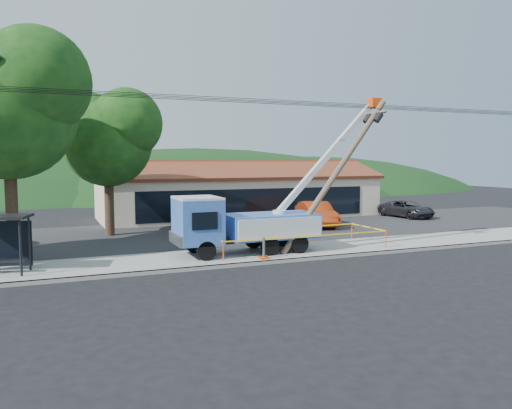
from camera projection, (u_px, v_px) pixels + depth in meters
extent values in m
plane|color=black|center=(316.00, 271.00, 21.09)|extent=(120.00, 120.00, 0.00)
cube|color=#ABA7A0|center=(293.00, 260.00, 23.01)|extent=(60.00, 0.25, 0.15)
cube|color=#ABA7A0|center=(276.00, 253.00, 24.76)|extent=(60.00, 4.00, 0.15)
cube|color=#28282B|center=(224.00, 232.00, 32.13)|extent=(60.00, 12.00, 0.10)
cube|color=beige|center=(239.00, 196.00, 40.86)|extent=(22.00, 8.00, 3.40)
cube|color=black|center=(258.00, 203.00, 37.19)|extent=(18.04, 0.08, 2.21)
cube|color=maroon|center=(248.00, 170.00, 38.82)|extent=(22.50, 4.53, 1.52)
cube|color=maroon|center=(231.00, 169.00, 42.51)|extent=(22.50, 4.53, 1.52)
cube|color=maroon|center=(239.00, 161.00, 40.61)|extent=(22.50, 0.30, 0.25)
cylinder|color=#332316|center=(12.00, 205.00, 23.66)|extent=(0.56, 0.56, 5.06)
sphere|color=#103B11|center=(8.00, 112.00, 23.26)|extent=(6.30, 6.30, 6.30)
sphere|color=#103B11|center=(35.00, 81.00, 22.84)|extent=(5.04, 5.04, 5.04)
cylinder|color=#332316|center=(109.00, 203.00, 30.20)|extent=(0.56, 0.56, 4.18)
sphere|color=#103B11|center=(108.00, 143.00, 29.87)|extent=(5.25, 5.25, 5.25)
sphere|color=#103B11|center=(88.00, 127.00, 30.03)|extent=(4.20, 4.20, 4.20)
sphere|color=#103B11|center=(127.00, 123.00, 29.53)|extent=(4.20, 4.20, 4.20)
ellipsoid|color=#153B15|center=(12.00, 195.00, 66.00)|extent=(78.40, 56.00, 28.00)
ellipsoid|color=#153B15|center=(195.00, 191.00, 75.51)|extent=(89.60, 64.00, 32.00)
ellipsoid|color=#153B15|center=(311.00, 188.00, 83.12)|extent=(72.80, 52.00, 26.00)
cylinder|color=black|center=(285.00, 104.00, 23.28)|extent=(60.00, 0.02, 0.02)
cylinder|color=black|center=(280.00, 103.00, 23.73)|extent=(60.00, 0.02, 0.02)
cylinder|color=black|center=(276.00, 101.00, 24.18)|extent=(60.00, 0.02, 0.02)
cylinder|color=black|center=(273.00, 100.00, 24.54)|extent=(60.00, 0.02, 0.02)
cylinder|color=black|center=(206.00, 251.00, 22.53)|extent=(0.89, 0.30, 0.89)
cylinder|color=black|center=(194.00, 244.00, 24.44)|extent=(0.89, 0.30, 0.89)
cylinder|color=black|center=(270.00, 246.00, 23.73)|extent=(0.89, 0.30, 0.89)
cylinder|color=black|center=(253.00, 240.00, 25.64)|extent=(0.89, 0.30, 0.89)
cylinder|color=black|center=(299.00, 244.00, 24.33)|extent=(0.89, 0.30, 0.89)
cylinder|color=black|center=(281.00, 238.00, 26.24)|extent=(0.89, 0.30, 0.89)
cube|color=black|center=(250.00, 239.00, 24.44)|extent=(6.51, 0.99, 0.25)
cube|color=#3360B5|center=(198.00, 221.00, 23.34)|extent=(1.97, 2.37, 2.07)
cube|color=silver|center=(197.00, 198.00, 23.24)|extent=(1.97, 2.37, 0.12)
cube|color=black|center=(178.00, 219.00, 22.97)|extent=(0.08, 1.78, 0.89)
cube|color=gray|center=(176.00, 239.00, 23.01)|extent=(0.15, 2.27, 0.49)
cube|color=#3360B5|center=(270.00, 225.00, 24.80)|extent=(4.54, 2.37, 1.18)
cylinder|color=silver|center=(279.00, 216.00, 24.95)|extent=(0.69, 0.69, 0.59)
cube|color=silver|center=(327.00, 156.00, 25.70)|extent=(5.62, 0.28, 5.75)
cube|color=gray|center=(332.00, 151.00, 25.79)|extent=(3.38, 0.18, 3.46)
cube|color=#EE470C|center=(375.00, 103.00, 26.30)|extent=(0.59, 0.49, 0.49)
cube|color=#EE470C|center=(264.00, 258.00, 22.95)|extent=(0.44, 0.44, 0.08)
cube|color=#EE470C|center=(283.00, 243.00, 27.02)|extent=(0.44, 0.44, 0.08)
cylinder|color=brown|center=(334.00, 175.00, 24.86)|extent=(5.93, 0.29, 7.70)
cube|color=brown|center=(376.00, 113.00, 25.49)|extent=(0.15, 1.64, 0.15)
cylinder|color=black|center=(368.00, 119.00, 25.87)|extent=(0.54, 0.33, 0.56)
cylinder|color=black|center=(378.00, 117.00, 25.03)|extent=(0.54, 0.33, 0.56)
cylinder|color=black|center=(21.00, 248.00, 19.42)|extent=(0.11, 0.11, 2.26)
cylinder|color=black|center=(29.00, 243.00, 20.53)|extent=(0.11, 0.11, 2.26)
cube|color=black|center=(3.00, 244.00, 20.43)|extent=(2.20, 0.61, 1.88)
cylinder|color=#EE470C|center=(223.00, 251.00, 22.41)|extent=(0.06, 0.06, 0.93)
cylinder|color=#EE470C|center=(386.00, 239.00, 25.78)|extent=(0.06, 0.06, 0.93)
cylinder|color=#EE470C|center=(352.00, 231.00, 28.69)|extent=(0.06, 0.06, 0.93)
cylinder|color=#EE470C|center=(203.00, 240.00, 25.31)|extent=(0.06, 0.06, 0.93)
cube|color=yellow|center=(310.00, 236.00, 24.06)|extent=(8.87, 0.01, 0.06)
cube|color=yellow|center=(368.00, 227.00, 27.20)|extent=(0.01, 3.15, 0.06)
cube|color=yellow|center=(282.00, 228.00, 26.96)|extent=(8.87, 0.01, 0.06)
cube|color=yellow|center=(213.00, 237.00, 23.82)|extent=(0.01, 3.15, 0.06)
imported|color=#B6BABE|center=(200.00, 238.00, 29.90)|extent=(2.09, 4.94, 1.67)
imported|color=#AA3611|center=(316.00, 227.00, 34.67)|extent=(2.77, 5.35, 1.68)
imported|color=black|center=(406.00, 218.00, 39.91)|extent=(2.78, 4.97, 1.31)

